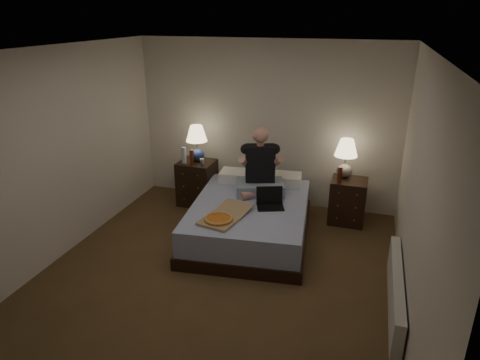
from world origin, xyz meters
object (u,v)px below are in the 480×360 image
(pizza_box, at_px, (219,220))
(radiator, at_px, (395,291))
(nightstand_right, at_px, (348,201))
(soda_can, at_px, (202,162))
(bed, at_px, (250,220))
(beer_bottle_right, at_px, (340,175))
(lamp_left, at_px, (197,143))
(lamp_right, at_px, (345,158))
(nightstand_left, at_px, (197,183))
(person, at_px, (260,161))
(beer_bottle_left, at_px, (192,157))
(laptop, at_px, (270,199))
(water_bottle, at_px, (184,155))

(pizza_box, distance_m, radiator, 2.09)
(nightstand_right, relative_size, soda_can, 6.43)
(bed, xyz_separation_m, beer_bottle_right, (1.08, 0.70, 0.51))
(lamp_left, bearing_deg, soda_can, -48.64)
(bed, height_order, lamp_right, lamp_right)
(lamp_right, xyz_separation_m, soda_can, (-2.07, -0.25, -0.18))
(soda_can, bearing_deg, lamp_right, 6.74)
(nightstand_right, bearing_deg, pizza_box, -132.67)
(nightstand_left, xyz_separation_m, nightstand_right, (2.31, 0.03, -0.02))
(lamp_left, bearing_deg, radiator, -32.48)
(nightstand_right, bearing_deg, person, -157.80)
(beer_bottle_left, height_order, laptop, beer_bottle_left)
(laptop, bearing_deg, beer_bottle_right, 23.72)
(person, bearing_deg, laptop, -77.58)
(lamp_left, distance_m, pizza_box, 1.79)
(pizza_box, bearing_deg, person, 88.53)
(lamp_right, bearing_deg, nightstand_left, -176.67)
(water_bottle, bearing_deg, soda_can, -1.36)
(person, bearing_deg, lamp_left, 139.56)
(lamp_left, relative_size, water_bottle, 2.24)
(pizza_box, bearing_deg, water_bottle, 139.28)
(lamp_left, relative_size, person, 0.60)
(water_bottle, bearing_deg, beer_bottle_right, 0.07)
(pizza_box, height_order, radiator, pizza_box)
(bed, xyz_separation_m, radiator, (1.83, -1.01, -0.05))
(soda_can, distance_m, beer_bottle_left, 0.17)
(water_bottle, bearing_deg, person, -13.93)
(nightstand_right, distance_m, beer_bottle_right, 0.48)
(lamp_right, xyz_separation_m, beer_bottle_right, (-0.04, -0.24, -0.17))
(nightstand_right, xyz_separation_m, lamp_left, (-2.30, 0.01, 0.65))
(lamp_right, height_order, beer_bottle_right, lamp_right)
(laptop, bearing_deg, beer_bottle_left, 132.52)
(water_bottle, height_order, pizza_box, water_bottle)
(nightstand_right, relative_size, beer_bottle_right, 2.79)
(lamp_left, xyz_separation_m, beer_bottle_left, (-0.02, -0.18, -0.17))
(nightstand_right, distance_m, pizza_box, 2.07)
(radiator, bearing_deg, person, 142.28)
(lamp_right, distance_m, pizza_box, 2.11)
(beer_bottle_right, relative_size, person, 0.25)
(lamp_right, height_order, radiator, lamp_right)
(beer_bottle_right, bearing_deg, nightstand_left, 177.19)
(lamp_left, bearing_deg, lamp_right, 2.24)
(nightstand_right, relative_size, radiator, 0.40)
(water_bottle, distance_m, soda_can, 0.31)
(bed, distance_m, beer_bottle_right, 1.39)
(person, bearing_deg, nightstand_right, 3.42)
(beer_bottle_right, xyz_separation_m, person, (-1.05, -0.32, 0.20))
(nightstand_left, distance_m, lamp_left, 0.63)
(beer_bottle_left, distance_m, laptop, 1.58)
(radiator, bearing_deg, water_bottle, 150.98)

